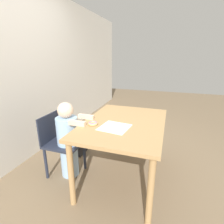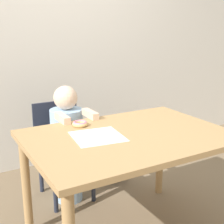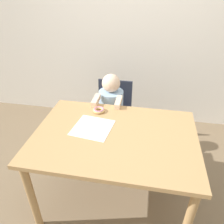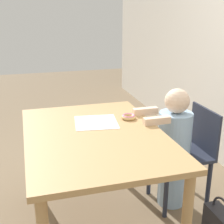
{
  "view_description": "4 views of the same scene",
  "coord_description": "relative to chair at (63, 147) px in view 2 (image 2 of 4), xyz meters",
  "views": [
    {
      "loc": [
        -1.84,
        -0.46,
        1.5
      ],
      "look_at": [
        -0.05,
        0.14,
        0.89
      ],
      "focal_mm": 28.0,
      "sensor_mm": 36.0,
      "label": 1
    },
    {
      "loc": [
        -1.02,
        -1.57,
        1.43
      ],
      "look_at": [
        -0.05,
        0.14,
        0.89
      ],
      "focal_mm": 50.0,
      "sensor_mm": 36.0,
      "label": 2
    },
    {
      "loc": [
        0.22,
        -1.33,
        1.82
      ],
      "look_at": [
        -0.05,
        0.14,
        0.89
      ],
      "focal_mm": 35.0,
      "sensor_mm": 36.0,
      "label": 3
    },
    {
      "loc": [
        1.87,
        -0.42,
        1.56
      ],
      "look_at": [
        -0.05,
        0.14,
        0.89
      ],
      "focal_mm": 50.0,
      "sensor_mm": 36.0,
      "label": 4
    }
  ],
  "objects": [
    {
      "name": "donut",
      "position": [
        -0.04,
        -0.48,
        0.35
      ],
      "size": [
        0.11,
        0.11,
        0.03
      ],
      "color": "#DBB270",
      "rests_on": "dining_table"
    },
    {
      "name": "wall_back",
      "position": [
        0.16,
        0.72,
        0.81
      ],
      "size": [
        8.0,
        0.05,
        2.5
      ],
      "color": "silver",
      "rests_on": "ground_plane"
    },
    {
      "name": "child_figure",
      "position": [
        -0.0,
        -0.12,
        0.06
      ],
      "size": [
        0.27,
        0.44,
        0.98
      ],
      "color": "#99BCE0",
      "rests_on": "ground_plane"
    },
    {
      "name": "dining_table",
      "position": [
        0.16,
        -0.79,
        0.23
      ],
      "size": [
        1.28,
        0.9,
        0.77
      ],
      "color": "tan",
      "rests_on": "ground_plane"
    },
    {
      "name": "chair",
      "position": [
        0.0,
        0.0,
        0.0
      ],
      "size": [
        0.4,
        0.44,
        0.8
      ],
      "color": "#232838",
      "rests_on": "ground_plane"
    },
    {
      "name": "handbag",
      "position": [
        0.51,
        0.01,
        -0.31
      ],
      "size": [
        0.26,
        0.12,
        0.34
      ],
      "color": "#232328",
      "rests_on": "ground_plane"
    },
    {
      "name": "napkin",
      "position": [
        -0.04,
        -0.73,
        0.33
      ],
      "size": [
        0.34,
        0.34,
        0.0
      ],
      "color": "white",
      "rests_on": "dining_table"
    }
  ]
}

